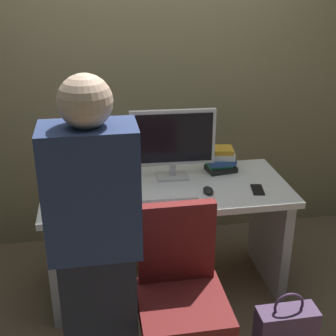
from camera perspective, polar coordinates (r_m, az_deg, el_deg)
The scene contains 13 objects.
ground_plane at distance 3.29m, azimuth -0.15°, elevation -14.15°, with size 9.00×9.00×0.00m, color brown.
wall_back at distance 3.41m, azimuth -2.36°, elevation 14.82°, with size 6.40×0.10×3.00m, color #8C7F5B.
desk at distance 3.00m, azimuth -0.16°, elevation -6.23°, with size 1.53×0.68×0.75m.
office_chair at distance 2.47m, azimuth 1.57°, elevation -16.43°, with size 0.52×0.52×0.94m.
person_at_desk at distance 2.13m, azimuth -8.82°, elevation -10.10°, with size 0.40×0.24×1.64m.
monitor at distance 2.93m, azimuth 0.60°, elevation 3.39°, with size 0.54×0.15×0.46m.
keyboard at distance 2.77m, azimuth -0.94°, elevation -3.43°, with size 0.43×0.13×0.02m, color white.
mouse at distance 2.83m, azimuth 4.95°, elevation -2.75°, with size 0.06×0.10×0.03m, color black.
cup_near_keyboard at distance 2.70m, azimuth -10.00°, elevation -3.73°, with size 0.08×0.08×0.09m, color #D84C3F.
cup_by_monitor at distance 3.04m, azimuth -9.64°, elevation -0.46°, with size 0.06×0.06×0.09m, color white.
book_stack at distance 3.11m, azimuth 6.44°, elevation 0.98°, with size 0.22×0.17×0.16m.
cell_phone at distance 2.91m, azimuth 10.91°, elevation -2.63°, with size 0.07×0.14×0.01m, color black.
handbag at distance 2.85m, azimuth 14.27°, elevation -18.47°, with size 0.34×0.14×0.38m.
Camera 1 is at (-0.43, -2.58, 2.01)m, focal length 49.72 mm.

